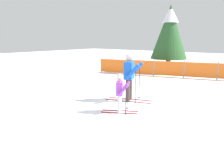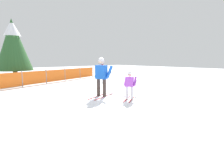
{
  "view_description": "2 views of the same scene",
  "coord_description": "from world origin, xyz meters",
  "px_view_note": "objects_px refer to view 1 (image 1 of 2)",
  "views": [
    {
      "loc": [
        4.1,
        -6.39,
        2.26
      ],
      "look_at": [
        -0.28,
        -0.86,
        0.78
      ],
      "focal_mm": 35.0,
      "sensor_mm": 36.0,
      "label": 1
    },
    {
      "loc": [
        -5.23,
        -6.03,
        1.71
      ],
      "look_at": [
        -0.33,
        -0.69,
        0.67
      ],
      "focal_mm": 28.0,
      "sensor_mm": 36.0,
      "label": 2
    }
  ],
  "objects_px": {
    "skier_child": "(120,90)",
    "conifer_far": "(170,31)",
    "safety_fence": "(184,69)",
    "skier_adult": "(130,72)"
  },
  "relations": [
    {
      "from": "skier_adult",
      "to": "skier_child",
      "type": "relative_size",
      "value": 1.48
    },
    {
      "from": "skier_adult",
      "to": "safety_fence",
      "type": "bearing_deg",
      "value": 72.04
    },
    {
      "from": "skier_child",
      "to": "conifer_far",
      "type": "distance_m",
      "value": 9.07
    },
    {
      "from": "safety_fence",
      "to": "conifer_far",
      "type": "height_order",
      "value": "conifer_far"
    },
    {
      "from": "skier_child",
      "to": "safety_fence",
      "type": "relative_size",
      "value": 0.12
    },
    {
      "from": "skier_adult",
      "to": "safety_fence",
      "type": "distance_m",
      "value": 5.96
    },
    {
      "from": "safety_fence",
      "to": "conifer_far",
      "type": "relative_size",
      "value": 2.33
    },
    {
      "from": "skier_child",
      "to": "safety_fence",
      "type": "bearing_deg",
      "value": 65.74
    },
    {
      "from": "skier_adult",
      "to": "conifer_far",
      "type": "height_order",
      "value": "conifer_far"
    },
    {
      "from": "skier_child",
      "to": "conifer_far",
      "type": "bearing_deg",
      "value": 75.31
    }
  ]
}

